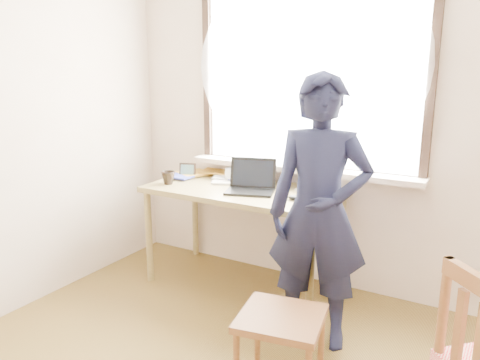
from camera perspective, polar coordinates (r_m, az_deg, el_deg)
The scene contains 12 objects.
room_shell at distance 1.96m, azimuth -7.02°, elevation 12.08°, with size 3.52×4.02×2.61m.
desk at distance 3.58m, azimuth 0.40°, elevation -2.31°, with size 1.47×0.74×0.79m.
laptop at distance 3.47m, azimuth 1.38°, elevation -0.45°, with size 0.41×0.37×0.24m.
mug_white at distance 3.76m, azimuth -0.82°, elevation 0.60°, with size 0.14×0.14×0.11m, color white.
mug_dark at distance 3.72m, azimuth -8.76°, elevation 0.26°, with size 0.11×0.11×0.10m, color black.
mouse at distance 3.26m, azimuth 6.64°, elevation -2.15°, with size 0.09×0.06×0.03m, color black.
desk_clutter at distance 3.88m, azimuth -2.86°, elevation 0.51°, with size 0.85×0.49×0.04m.
book_a at distance 3.92m, azimuth -3.02°, elevation 0.53°, with size 0.22×0.30×0.03m, color white.
book_b at distance 3.58m, azimuth 8.15°, elevation -0.91°, with size 0.19×0.26×0.02m, color white.
picture_frame at distance 3.94m, azimuth -6.41°, elevation 1.14°, with size 0.14×0.06×0.11m.
work_chair at distance 2.56m, azimuth 5.02°, elevation -17.40°, with size 0.49×0.47×0.44m.
person at distance 2.84m, azimuth 9.61°, elevation -4.02°, with size 0.61×0.40×1.67m, color black.
Camera 1 is at (1.15, -1.36, 1.68)m, focal length 35.00 mm.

